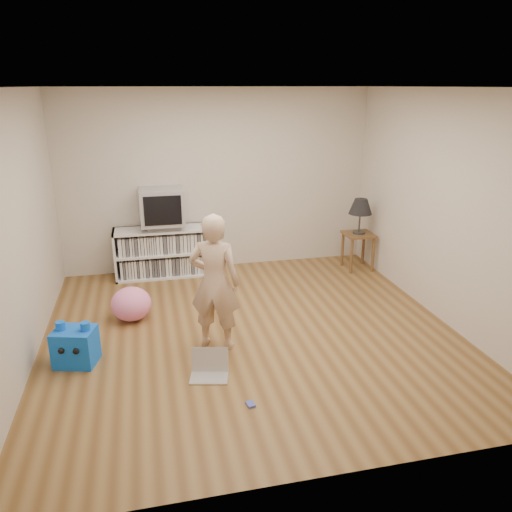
{
  "coord_description": "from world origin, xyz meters",
  "views": [
    {
      "loc": [
        -1.06,
        -4.89,
        2.62
      ],
      "look_at": [
        0.15,
        0.4,
        0.75
      ],
      "focal_mm": 35.0,
      "sensor_mm": 36.0,
      "label": 1
    }
  ],
  "objects_px": {
    "media_unit": "(165,252)",
    "person": "(215,282)",
    "table_lamp": "(361,207)",
    "plush_blue": "(75,346)",
    "laptop": "(210,368)",
    "side_table": "(358,242)",
    "plush_pink": "(131,304)",
    "crt_tv": "(162,206)",
    "dvd_deck": "(163,226)"
  },
  "relations": [
    {
      "from": "plush_pink",
      "to": "crt_tv",
      "type": "bearing_deg",
      "value": 71.37
    },
    {
      "from": "crt_tv",
      "to": "plush_blue",
      "type": "relative_size",
      "value": 1.31
    },
    {
      "from": "table_lamp",
      "to": "plush_blue",
      "type": "height_order",
      "value": "table_lamp"
    },
    {
      "from": "table_lamp",
      "to": "person",
      "type": "bearing_deg",
      "value": -142.27
    },
    {
      "from": "crt_tv",
      "to": "table_lamp",
      "type": "relative_size",
      "value": 1.17
    },
    {
      "from": "crt_tv",
      "to": "laptop",
      "type": "height_order",
      "value": "crt_tv"
    },
    {
      "from": "person",
      "to": "plush_pink",
      "type": "relative_size",
      "value": 3.1
    },
    {
      "from": "laptop",
      "to": "dvd_deck",
      "type": "bearing_deg",
      "value": 108.17
    },
    {
      "from": "person",
      "to": "plush_blue",
      "type": "bearing_deg",
      "value": 25.27
    },
    {
      "from": "crt_tv",
      "to": "plush_pink",
      "type": "xyz_separation_m",
      "value": [
        -0.47,
        -1.39,
        -0.82
      ]
    },
    {
      "from": "dvd_deck",
      "to": "plush_pink",
      "type": "relative_size",
      "value": 0.97
    },
    {
      "from": "person",
      "to": "plush_blue",
      "type": "relative_size",
      "value": 3.15
    },
    {
      "from": "laptop",
      "to": "plush_pink",
      "type": "bearing_deg",
      "value": 130.6
    },
    {
      "from": "crt_tv",
      "to": "side_table",
      "type": "height_order",
      "value": "crt_tv"
    },
    {
      "from": "dvd_deck",
      "to": "plush_blue",
      "type": "bearing_deg",
      "value": -113.58
    },
    {
      "from": "media_unit",
      "to": "crt_tv",
      "type": "xyz_separation_m",
      "value": [
        0.0,
        -0.02,
        0.67
      ]
    },
    {
      "from": "crt_tv",
      "to": "plush_pink",
      "type": "bearing_deg",
      "value": -108.63
    },
    {
      "from": "table_lamp",
      "to": "laptop",
      "type": "distance_m",
      "value": 3.62
    },
    {
      "from": "media_unit",
      "to": "laptop",
      "type": "xyz_separation_m",
      "value": [
        0.26,
        -2.8,
        -0.28
      ]
    },
    {
      "from": "crt_tv",
      "to": "table_lamp",
      "type": "distance_m",
      "value": 2.84
    },
    {
      "from": "dvd_deck",
      "to": "side_table",
      "type": "bearing_deg",
      "value": -7.48
    },
    {
      "from": "dvd_deck",
      "to": "laptop",
      "type": "height_order",
      "value": "dvd_deck"
    },
    {
      "from": "media_unit",
      "to": "laptop",
      "type": "distance_m",
      "value": 2.82
    },
    {
      "from": "dvd_deck",
      "to": "laptop",
      "type": "xyz_separation_m",
      "value": [
        0.26,
        -2.78,
        -0.67
      ]
    },
    {
      "from": "dvd_deck",
      "to": "crt_tv",
      "type": "relative_size",
      "value": 0.75
    },
    {
      "from": "table_lamp",
      "to": "person",
      "type": "xyz_separation_m",
      "value": [
        -2.41,
        -1.87,
        -0.22
      ]
    },
    {
      "from": "side_table",
      "to": "plush_pink",
      "type": "xyz_separation_m",
      "value": [
        -3.29,
        -1.03,
        -0.22
      ]
    },
    {
      "from": "side_table",
      "to": "person",
      "type": "height_order",
      "value": "person"
    },
    {
      "from": "dvd_deck",
      "to": "plush_blue",
      "type": "xyz_separation_m",
      "value": [
        -1.0,
        -2.28,
        -0.54
      ]
    },
    {
      "from": "media_unit",
      "to": "side_table",
      "type": "xyz_separation_m",
      "value": [
        2.82,
        -0.39,
        0.07
      ]
    },
    {
      "from": "side_table",
      "to": "table_lamp",
      "type": "xyz_separation_m",
      "value": [
        0.0,
        0.0,
        0.53
      ]
    },
    {
      "from": "media_unit",
      "to": "person",
      "type": "xyz_separation_m",
      "value": [
        0.4,
        -2.25,
        0.37
      ]
    },
    {
      "from": "dvd_deck",
      "to": "laptop",
      "type": "relative_size",
      "value": 1.11
    },
    {
      "from": "media_unit",
      "to": "laptop",
      "type": "relative_size",
      "value": 3.44
    },
    {
      "from": "dvd_deck",
      "to": "person",
      "type": "distance_m",
      "value": 2.27
    },
    {
      "from": "side_table",
      "to": "laptop",
      "type": "distance_m",
      "value": 3.53
    },
    {
      "from": "crt_tv",
      "to": "plush_blue",
      "type": "height_order",
      "value": "crt_tv"
    },
    {
      "from": "person",
      "to": "dvd_deck",
      "type": "bearing_deg",
      "value": -56.37
    },
    {
      "from": "table_lamp",
      "to": "person",
      "type": "relative_size",
      "value": 0.36
    },
    {
      "from": "dvd_deck",
      "to": "plush_pink",
      "type": "height_order",
      "value": "dvd_deck"
    },
    {
      "from": "media_unit",
      "to": "plush_blue",
      "type": "relative_size",
      "value": 3.06
    },
    {
      "from": "crt_tv",
      "to": "plush_blue",
      "type": "bearing_deg",
      "value": -113.61
    },
    {
      "from": "table_lamp",
      "to": "laptop",
      "type": "xyz_separation_m",
      "value": [
        -2.56,
        -2.41,
        -0.87
      ]
    },
    {
      "from": "dvd_deck",
      "to": "side_table",
      "type": "relative_size",
      "value": 0.82
    },
    {
      "from": "media_unit",
      "to": "plush_pink",
      "type": "height_order",
      "value": "media_unit"
    },
    {
      "from": "table_lamp",
      "to": "plush_pink",
      "type": "distance_m",
      "value": 3.52
    },
    {
      "from": "dvd_deck",
      "to": "media_unit",
      "type": "bearing_deg",
      "value": 90.0
    },
    {
      "from": "person",
      "to": "plush_pink",
      "type": "bearing_deg",
      "value": -20.51
    },
    {
      "from": "crt_tv",
      "to": "media_unit",
      "type": "bearing_deg",
      "value": 90.0
    },
    {
      "from": "person",
      "to": "media_unit",
      "type": "bearing_deg",
      "value": -56.44
    }
  ]
}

